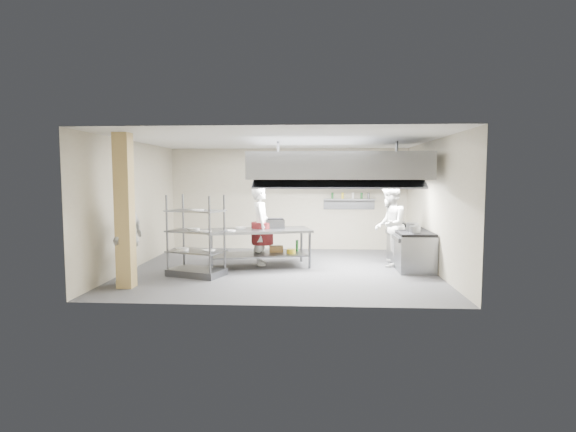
# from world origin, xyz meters

# --- Properties ---
(floor) EXTENTS (7.00, 7.00, 0.00)m
(floor) POSITION_xyz_m (0.00, 0.00, 0.00)
(floor) COLOR #303032
(floor) RESTS_ON ground
(ceiling) EXTENTS (7.00, 7.00, 0.00)m
(ceiling) POSITION_xyz_m (0.00, 0.00, 3.00)
(ceiling) COLOR silver
(ceiling) RESTS_ON wall_back
(wall_back) EXTENTS (7.00, 0.00, 7.00)m
(wall_back) POSITION_xyz_m (0.00, 3.00, 1.50)
(wall_back) COLOR tan
(wall_back) RESTS_ON ground
(wall_left) EXTENTS (0.00, 6.00, 6.00)m
(wall_left) POSITION_xyz_m (-3.50, 0.00, 1.50)
(wall_left) COLOR tan
(wall_left) RESTS_ON ground
(wall_right) EXTENTS (0.00, 6.00, 6.00)m
(wall_right) POSITION_xyz_m (3.50, 0.00, 1.50)
(wall_right) COLOR tan
(wall_right) RESTS_ON ground
(column) EXTENTS (0.30, 0.30, 3.00)m
(column) POSITION_xyz_m (-2.90, -1.90, 1.50)
(column) COLOR tan
(column) RESTS_ON floor
(exhaust_hood) EXTENTS (4.00, 2.50, 0.60)m
(exhaust_hood) POSITION_xyz_m (1.30, 0.40, 2.40)
(exhaust_hood) COLOR gray
(exhaust_hood) RESTS_ON ceiling
(hood_strip_a) EXTENTS (1.60, 0.12, 0.04)m
(hood_strip_a) POSITION_xyz_m (0.40, 0.40, 2.08)
(hood_strip_a) COLOR white
(hood_strip_a) RESTS_ON exhaust_hood
(hood_strip_b) EXTENTS (1.60, 0.12, 0.04)m
(hood_strip_b) POSITION_xyz_m (2.20, 0.40, 2.08)
(hood_strip_b) COLOR white
(hood_strip_b) RESTS_ON exhaust_hood
(wall_shelf) EXTENTS (1.50, 0.28, 0.04)m
(wall_shelf) POSITION_xyz_m (1.80, 2.84, 1.50)
(wall_shelf) COLOR gray
(wall_shelf) RESTS_ON wall_back
(island) EXTENTS (2.63, 1.61, 0.91)m
(island) POSITION_xyz_m (-0.55, 0.26, 0.46)
(island) COLOR gray
(island) RESTS_ON floor
(island_worktop) EXTENTS (2.63, 1.61, 0.06)m
(island_worktop) POSITION_xyz_m (-0.55, 0.26, 0.88)
(island_worktop) COLOR gray
(island_worktop) RESTS_ON island
(island_undershelf) EXTENTS (2.42, 1.46, 0.04)m
(island_undershelf) POSITION_xyz_m (-0.55, 0.26, 0.30)
(island_undershelf) COLOR slate
(island_undershelf) RESTS_ON island
(pass_rack) EXTENTS (1.34, 1.04, 1.77)m
(pass_rack) POSITION_xyz_m (-1.81, -0.79, 0.89)
(pass_rack) COLOR slate
(pass_rack) RESTS_ON floor
(cooking_range) EXTENTS (0.80, 2.00, 0.84)m
(cooking_range) POSITION_xyz_m (3.08, 0.50, 0.42)
(cooking_range) COLOR slate
(cooking_range) RESTS_ON floor
(range_top) EXTENTS (0.78, 1.96, 0.06)m
(range_top) POSITION_xyz_m (3.08, 0.50, 0.87)
(range_top) COLOR black
(range_top) RESTS_ON cooking_range
(chef_head) EXTENTS (0.54, 0.75, 1.93)m
(chef_head) POSITION_xyz_m (-0.54, 0.55, 0.97)
(chef_head) COLOR silver
(chef_head) RESTS_ON floor
(chef_line) EXTENTS (0.95, 1.11, 1.97)m
(chef_line) POSITION_xyz_m (2.60, 0.57, 0.98)
(chef_line) COLOR silver
(chef_line) RESTS_ON floor
(chef_plating) EXTENTS (0.51, 1.11, 1.86)m
(chef_plating) POSITION_xyz_m (-3.00, -1.55, 0.93)
(chef_plating) COLOR silver
(chef_plating) RESTS_ON floor
(griddle) EXTENTS (0.49, 0.41, 0.21)m
(griddle) POSITION_xyz_m (-0.18, 0.53, 1.02)
(griddle) COLOR slate
(griddle) RESTS_ON island_worktop
(wicker_basket) EXTENTS (0.36, 0.27, 0.15)m
(wicker_basket) POSITION_xyz_m (-0.16, 0.53, 0.39)
(wicker_basket) COLOR brown
(wicker_basket) RESTS_ON island_undershelf
(stockpot) EXTENTS (0.28, 0.28, 0.19)m
(stockpot) POSITION_xyz_m (3.06, 0.19, 1.00)
(stockpot) COLOR gray
(stockpot) RESTS_ON range_top
(plate_stack) EXTENTS (0.28, 0.28, 0.05)m
(plate_stack) POSITION_xyz_m (-1.81, -0.79, 0.57)
(plate_stack) COLOR white
(plate_stack) RESTS_ON pass_rack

